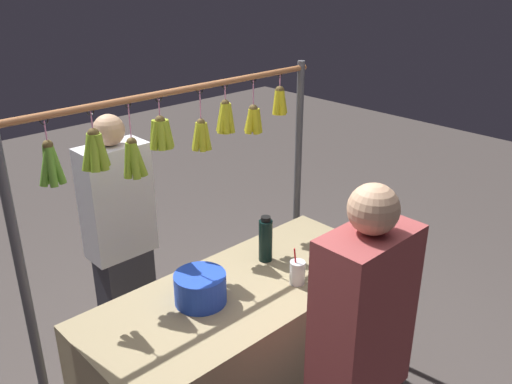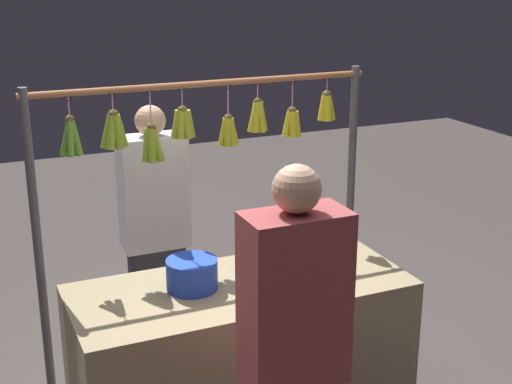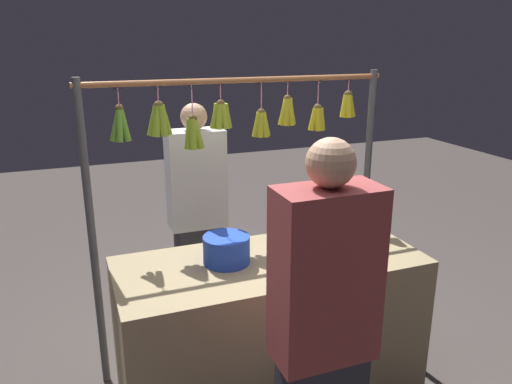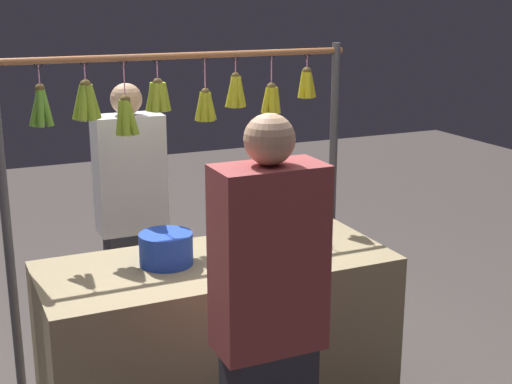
# 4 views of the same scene
# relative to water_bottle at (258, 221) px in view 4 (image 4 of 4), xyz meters

# --- Properties ---
(market_counter) EXTENTS (1.63, 0.69, 0.84)m
(market_counter) POSITION_rel_water_bottle_xyz_m (0.26, 0.12, -0.54)
(market_counter) COLOR tan
(market_counter) RESTS_ON ground
(display_rack) EXTENTS (1.80, 0.13, 1.78)m
(display_rack) POSITION_rel_water_bottle_xyz_m (0.28, -0.34, 0.35)
(display_rack) COLOR #4C4C51
(display_rack) RESTS_ON ground
(water_bottle) EXTENTS (0.07, 0.07, 0.26)m
(water_bottle) POSITION_rel_water_bottle_xyz_m (0.00, 0.00, 0.00)
(water_bottle) COLOR black
(water_bottle) RESTS_ON market_counter
(blue_bucket) EXTENTS (0.24, 0.24, 0.15)m
(blue_bucket) POSITION_rel_water_bottle_xyz_m (0.49, 0.07, -0.05)
(blue_bucket) COLOR blue
(blue_bucket) RESTS_ON market_counter
(drink_cup) EXTENTS (0.08, 0.08, 0.19)m
(drink_cup) POSITION_rel_water_bottle_xyz_m (0.04, 0.27, -0.06)
(drink_cup) COLOR silver
(drink_cup) RESTS_ON market_counter
(vendor_person) EXTENTS (0.37, 0.20, 1.57)m
(vendor_person) POSITION_rel_water_bottle_xyz_m (0.44, -0.75, -0.19)
(vendor_person) COLOR #2D2D38
(vendor_person) RESTS_ON ground
(customer_person) EXTENTS (0.39, 0.21, 1.64)m
(customer_person) POSITION_rel_water_bottle_xyz_m (0.36, 0.88, -0.15)
(customer_person) COLOR #2D2D38
(customer_person) RESTS_ON ground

